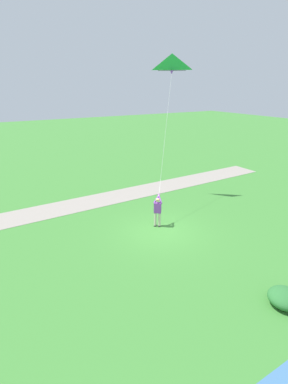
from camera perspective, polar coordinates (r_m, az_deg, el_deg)
ground_plane at (r=15.52m, az=3.61°, el=-7.99°), size 120.00×120.00×0.00m
walkway_path at (r=19.52m, az=-11.00°, el=-2.03°), size 3.04×32.04×0.02m
person_kite_flyer at (r=15.54m, az=2.83°, el=-3.61°), size 0.60×0.58×1.83m
flying_kite at (r=18.88m, az=5.75°, el=24.81°), size 4.04×3.80×7.63m
lakeside_shrub at (r=11.91m, az=27.12°, el=-18.89°), size 1.19×1.23×0.62m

